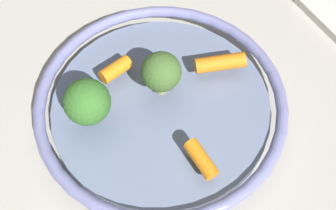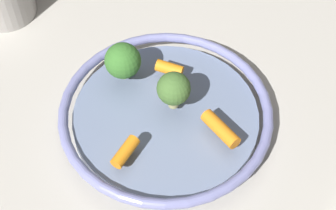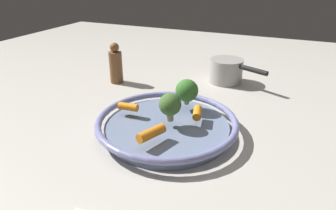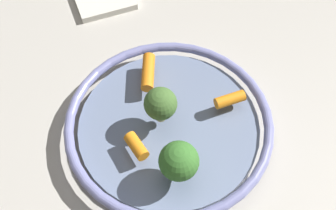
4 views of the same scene
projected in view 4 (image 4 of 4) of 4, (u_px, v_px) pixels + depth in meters
ground_plane at (169, 132)px, 0.73m from camera, size 2.43×2.43×0.00m
serving_bowl at (169, 126)px, 0.71m from camera, size 0.34×0.34×0.04m
baby_carrot_left at (136, 146)px, 0.66m from camera, size 0.05×0.03×0.02m
baby_carrot_center at (230, 100)px, 0.71m from camera, size 0.02×0.05×0.02m
baby_carrot_back at (148, 72)px, 0.74m from camera, size 0.07×0.04×0.02m
broccoli_floret_mid at (160, 104)px, 0.67m from camera, size 0.05×0.05×0.07m
broccoli_floret_small at (179, 161)px, 0.61m from camera, size 0.06×0.06×0.07m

